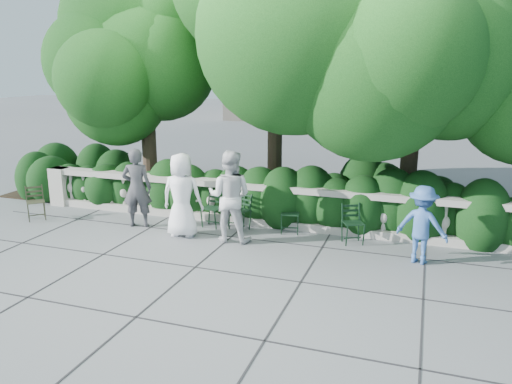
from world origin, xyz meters
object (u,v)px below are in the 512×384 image
(chair_f, at_px, (354,246))
(chair_c, at_px, (209,228))
(chair_e, at_px, (289,235))
(person_older_blue, at_px, (422,225))
(chair_d, at_px, (232,230))
(chair_weathered, at_px, (38,221))
(person_woman_grey, at_px, (137,188))
(person_casual_man, at_px, (230,196))
(chair_b, at_px, (235,231))
(person_businessman, at_px, (182,195))

(chair_f, bearing_deg, chair_c, 152.80)
(chair_e, bearing_deg, person_older_blue, -27.16)
(chair_d, bearing_deg, chair_f, -1.65)
(chair_d, bearing_deg, chair_weathered, -167.86)
(chair_weathered, bearing_deg, chair_c, -33.91)
(chair_c, distance_m, chair_weathered, 4.20)
(person_woman_grey, bearing_deg, person_casual_man, 156.80)
(chair_b, height_order, chair_e, same)
(person_woman_grey, relative_size, person_older_blue, 1.23)
(chair_c, distance_m, person_woman_grey, 1.89)
(person_casual_man, bearing_deg, chair_b, -82.32)
(chair_f, bearing_deg, person_woman_grey, 157.39)
(chair_c, bearing_deg, chair_b, 9.41)
(chair_d, relative_size, person_older_blue, 0.57)
(chair_e, xyz_separation_m, chair_weathered, (-5.97, -1.00, 0.00))
(chair_f, height_order, person_businessman, person_businessman)
(chair_weathered, distance_m, person_casual_man, 4.97)
(chair_f, bearing_deg, chair_d, 151.15)
(chair_e, relative_size, person_older_blue, 0.57)
(chair_e, distance_m, chair_weathered, 6.05)
(chair_c, xyz_separation_m, chair_weathered, (-4.11, -0.84, 0.00))
(chair_b, height_order, person_woman_grey, person_woman_grey)
(person_older_blue, bearing_deg, person_businessman, 16.01)
(chair_e, bearing_deg, person_businessman, -172.38)
(person_casual_man, xyz_separation_m, person_older_blue, (3.84, 0.02, -0.23))
(chair_b, height_order, person_businessman, person_businessman)
(chair_weathered, xyz_separation_m, person_casual_man, (4.86, 0.26, 0.97))
(chair_d, height_order, chair_f, same)
(person_woman_grey, bearing_deg, chair_c, 174.68)
(chair_e, bearing_deg, person_casual_man, -158.61)
(chair_e, bearing_deg, chair_f, -21.16)
(person_businessman, relative_size, person_casual_man, 0.95)
(chair_b, bearing_deg, person_businessman, -122.63)
(chair_c, bearing_deg, person_casual_man, -31.01)
(chair_e, height_order, person_casual_man, person_casual_man)
(chair_d, bearing_deg, person_older_blue, -7.71)
(chair_weathered, height_order, person_casual_man, person_casual_man)
(chair_b, xyz_separation_m, chair_f, (2.69, -0.09, 0.00))
(chair_b, distance_m, chair_d, 0.11)
(chair_f, height_order, person_older_blue, person_older_blue)
(chair_b, bearing_deg, person_casual_man, -55.37)
(chair_e, height_order, chair_f, same)
(person_businessman, bearing_deg, person_casual_man, 176.60)
(person_businessman, height_order, person_casual_man, person_casual_man)
(person_businessman, relative_size, person_woman_grey, 1.00)
(chair_weathered, xyz_separation_m, person_businessman, (3.78, 0.20, 0.91))
(chair_c, distance_m, chair_e, 1.86)
(chair_e, relative_size, chair_f, 1.00)
(chair_d, relative_size, person_casual_man, 0.43)
(chair_b, distance_m, person_businessman, 1.48)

